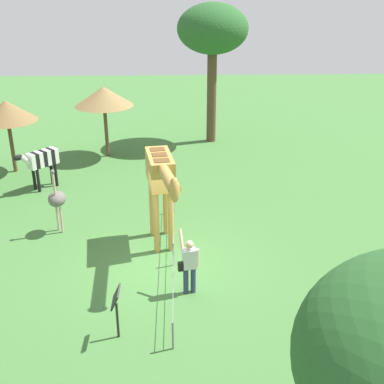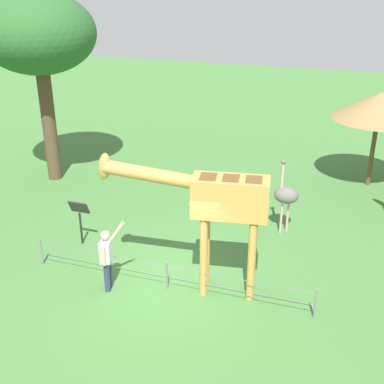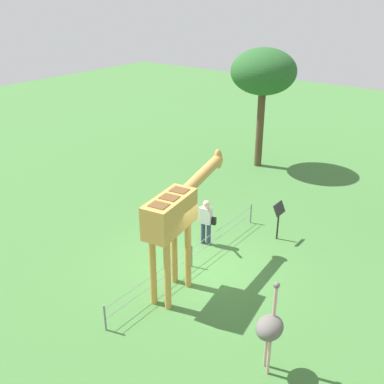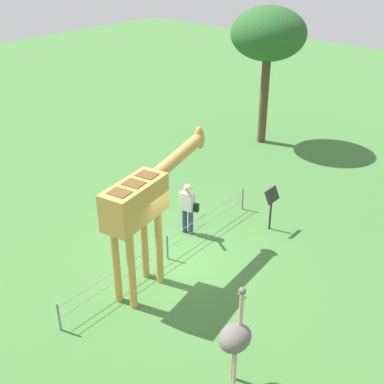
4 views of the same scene
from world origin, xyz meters
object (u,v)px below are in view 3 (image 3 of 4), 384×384
(visitor, at_px, (206,220))
(tree_northeast, at_px, (263,73))
(giraffe, at_px, (176,214))
(ostrich, at_px, (270,328))
(info_sign, at_px, (279,214))

(visitor, xyz_separation_m, tree_northeast, (7.39, 2.25, 3.42))
(giraffe, height_order, ostrich, giraffe)
(visitor, relative_size, info_sign, 1.33)
(giraffe, relative_size, ostrich, 1.74)
(visitor, distance_m, tree_northeast, 8.45)
(tree_northeast, bearing_deg, info_sign, -145.11)
(visitor, bearing_deg, tree_northeast, 16.92)
(giraffe, distance_m, tree_northeast, 10.44)
(ostrich, bearing_deg, visitor, 49.57)
(ostrich, bearing_deg, tree_northeast, 30.42)
(visitor, distance_m, info_sign, 2.42)
(giraffe, height_order, tree_northeast, tree_northeast)
(ostrich, distance_m, info_sign, 5.83)
(giraffe, relative_size, tree_northeast, 0.72)
(info_sign, bearing_deg, tree_northeast, 34.89)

